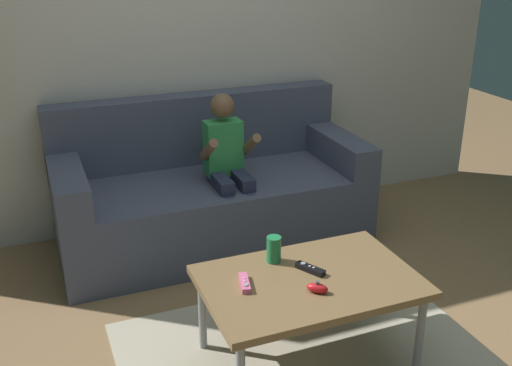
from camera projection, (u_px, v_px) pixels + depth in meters
The scene contains 10 objects.
ground_plane at pixel (317, 358), 2.74m from camera, with size 8.56×8.56×0.00m, color olive.
wall_back at pixel (200, 30), 3.72m from camera, with size 4.28×0.05×2.50m, color beige.
couch at pixel (211, 194), 3.71m from camera, with size 1.85×0.80×0.88m.
person_seated_on_couch at pixel (228, 165), 3.48m from camera, with size 0.30×0.37×0.96m.
coffee_table at pixel (309, 286), 2.59m from camera, with size 0.92×0.61×0.42m.
area_rug at pixel (306, 358), 2.73m from camera, with size 1.63×1.20×0.01m, color #BCB299.
game_remote_pink_near_edge at pixel (245, 283), 2.51m from camera, with size 0.07×0.14×0.03m.
nunchuk_red at pixel (317, 288), 2.46m from camera, with size 0.10×0.09×0.05m.
game_remote_black_far_corner at pixel (310, 269), 2.62m from camera, with size 0.10×0.14×0.03m.
soda_can at pixel (274, 249), 2.68m from camera, with size 0.07×0.07×0.12m, color #1E7F47.
Camera 1 is at (-1.09, -1.97, 1.77)m, focal length 42.11 mm.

